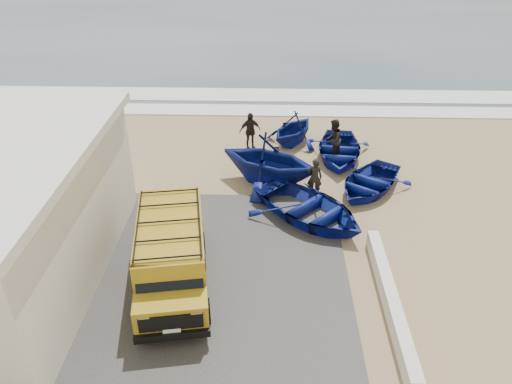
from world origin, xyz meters
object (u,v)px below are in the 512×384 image
object	(u,v)px
boat_near_left	(309,208)
boat_near_right	(369,182)
boat_far_left	(293,128)
fisherman_back	(250,131)
boat_mid_right	(339,150)
van	(171,253)
boat_mid_left	(269,159)
fisherman_front	(315,177)
parapet	(390,300)
fisherman_middle	(333,140)

from	to	relation	value
boat_near_left	boat_near_right	world-z (taller)	boat_near_left
boat_near_left	boat_far_left	world-z (taller)	boat_far_left
boat_far_left	fisherman_back	size ratio (longest dim) A/B	1.69
boat_mid_right	fisherman_back	bearing A→B (deg)	172.91
boat_near_left	fisherman_back	bearing A→B (deg)	66.65
van	boat_mid_right	distance (m)	10.33
boat_far_left	van	bearing A→B (deg)	-78.51
boat_near_left	boat_mid_right	bearing A→B (deg)	26.66
boat_mid_left	boat_far_left	world-z (taller)	boat_mid_left
boat_mid_right	fisherman_back	size ratio (longest dim) A/B	2.30
boat_near_right	boat_mid_left	xyz separation A→B (m)	(-3.93, 0.48, 0.69)
boat_near_right	fisherman_back	distance (m)	6.11
boat_near_left	fisherman_front	size ratio (longest dim) A/B	2.83
boat_far_left	fisherman_front	world-z (taller)	fisherman_front
van	boat_mid_right	xyz separation A→B (m)	(5.86, 8.48, -0.71)
parapet	fisherman_front	size ratio (longest dim) A/B	3.76
fisherman_front	fisherman_back	bearing A→B (deg)	-54.62
parapet	fisherman_front	xyz separation A→B (m)	(-1.72, 6.13, 0.52)
van	boat_far_left	xyz separation A→B (m)	(3.87, 9.98, -0.35)
parapet	fisherman_middle	distance (m)	9.43
van	fisherman_middle	xyz separation A→B (m)	(5.58, 8.50, -0.22)
van	boat_near_left	distance (m)	5.59
boat_near_left	boat_far_left	distance (m)	6.43
boat_mid_right	boat_far_left	xyz separation A→B (m)	(-1.98, 1.51, 0.36)
boat_near_right	fisherman_middle	xyz separation A→B (m)	(-1.14, 2.80, 0.53)
van	boat_far_left	world-z (taller)	van
boat_mid_left	fisherman_back	world-z (taller)	boat_mid_left
boat_mid_right	fisherman_middle	xyz separation A→B (m)	(-0.28, 0.02, 0.50)
parapet	boat_near_right	world-z (taller)	boat_near_right
boat_near_left	fisherman_middle	distance (m)	5.12
van	boat_near_right	world-z (taller)	van
boat_near_right	boat_far_left	bearing A→B (deg)	158.18
boat_near_right	fisherman_back	world-z (taller)	fisherman_back
boat_mid_left	boat_near_left	bearing A→B (deg)	-126.00
van	boat_mid_right	bearing A→B (deg)	45.93
boat_mid_right	boat_far_left	size ratio (longest dim) A/B	1.36
boat_near_right	boat_mid_right	size ratio (longest dim) A/B	0.93
fisherman_middle	parapet	bearing A→B (deg)	30.70
boat_near_right	van	bearing A→B (deg)	-105.14
boat_mid_left	fisherman_middle	distance (m)	3.63
boat_near_left	boat_near_right	xyz separation A→B (m)	(2.46, 2.13, -0.08)
fisherman_back	boat_near_left	bearing A→B (deg)	-89.04
parapet	van	bearing A→B (deg)	171.99
boat_near_right	fisherman_front	distance (m)	2.26
fisherman_back	van	bearing A→B (deg)	-122.39
boat_mid_right	fisherman_front	world-z (taller)	fisherman_front
boat_near_left	boat_mid_right	size ratio (longest dim) A/B	1.13
parapet	fisherman_middle	bearing A→B (deg)	94.18
boat_near_left	fisherman_middle	xyz separation A→B (m)	(1.32, 4.93, 0.44)
van	fisherman_middle	distance (m)	10.17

